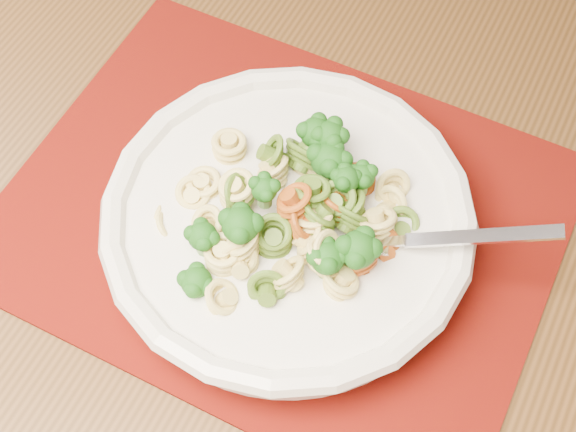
{
  "coord_description": "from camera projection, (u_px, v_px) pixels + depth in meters",
  "views": [
    {
      "loc": [
        0.52,
        -0.26,
        1.33
      ],
      "look_at": [
        0.49,
        0.05,
        0.81
      ],
      "focal_mm": 50.0,
      "sensor_mm": 36.0,
      "label": 1
    }
  ],
  "objects": [
    {
      "name": "pasta_broccoli_heap",
      "position": [
        288.0,
        212.0,
        0.6
      ],
      "size": [
        0.24,
        0.24,
        0.06
      ],
      "primitive_type": null,
      "color": "#E9C973",
      "rests_on": "pasta_bowl"
    },
    {
      "name": "dining_table",
      "position": [
        294.0,
        236.0,
        0.77
      ],
      "size": [
        1.61,
        1.34,
        0.77
      ],
      "rotation": [
        0.0,
        0.0,
        -0.39
      ],
      "color": "#573618",
      "rests_on": "ground"
    },
    {
      "name": "fork",
      "position": [
        372.0,
        243.0,
        0.59
      ],
      "size": [
        0.18,
        0.03,
        0.08
      ],
      "primitive_type": null,
      "rotation": [
        0.0,
        -0.35,
        -0.05
      ],
      "color": "silver",
      "rests_on": "pasta_bowl"
    },
    {
      "name": "placemat",
      "position": [
        281.0,
        216.0,
        0.66
      ],
      "size": [
        0.53,
        0.48,
        0.0
      ],
      "primitive_type": "cube",
      "rotation": [
        0.0,
        0.0,
        -0.38
      ],
      "color": "#5B1103",
      "rests_on": "dining_table"
    },
    {
      "name": "pasta_bowl",
      "position": [
        288.0,
        221.0,
        0.61
      ],
      "size": [
        0.29,
        0.29,
        0.05
      ],
      "color": "white",
      "rests_on": "placemat"
    }
  ]
}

